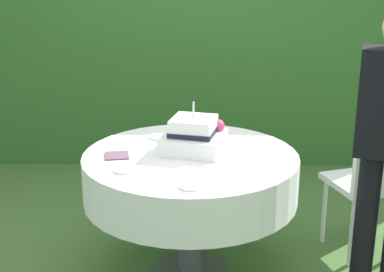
{
  "coord_description": "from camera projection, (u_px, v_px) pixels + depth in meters",
  "views": [
    {
      "loc": [
        0.05,
        -2.96,
        1.81
      ],
      "look_at": [
        0.01,
        0.03,
        0.85
      ],
      "focal_mm": 51.89,
      "sensor_mm": 36.0,
      "label": 1
    }
  ],
  "objects": [
    {
      "name": "wedding_cake",
      "position": [
        194.0,
        136.0,
        3.18
      ],
      "size": [
        0.41,
        0.41,
        0.29
      ],
      "color": "white",
      "rests_on": "cake_table"
    },
    {
      "name": "cake_table",
      "position": [
        191.0,
        177.0,
        3.18
      ],
      "size": [
        1.23,
        1.23,
        0.75
      ],
      "color": "#4C4C51",
      "rests_on": "ground_plane"
    },
    {
      "name": "serving_plate_right",
      "position": [
        187.0,
        130.0,
        3.57
      ],
      "size": [
        0.11,
        0.11,
        0.01
      ],
      "primitive_type": "cylinder",
      "color": "white",
      "rests_on": "cake_table"
    },
    {
      "name": "napkin_stack",
      "position": [
        117.0,
        156.0,
        3.11
      ],
      "size": [
        0.15,
        0.15,
        0.01
      ],
      "primitive_type": "cube",
      "rotation": [
        0.0,
        0.0,
        0.17
      ],
      "color": "#6B4C60",
      "rests_on": "cake_table"
    },
    {
      "name": "serving_plate_left",
      "position": [
        191.0,
        186.0,
        2.69
      ],
      "size": [
        0.11,
        0.11,
        0.01
      ],
      "primitive_type": "cylinder",
      "color": "white",
      "rests_on": "cake_table"
    },
    {
      "name": "serving_plate_far",
      "position": [
        124.0,
        170.0,
        2.89
      ],
      "size": [
        0.11,
        0.11,
        0.01
      ],
      "primitive_type": "cylinder",
      "color": "white",
      "rests_on": "cake_table"
    },
    {
      "name": "ground_plane",
      "position": [
        191.0,
        271.0,
        3.37
      ],
      "size": [
        20.0,
        20.0,
        0.0
      ],
      "primitive_type": "plane",
      "color": "#476B33"
    },
    {
      "name": "serving_plate_near",
      "position": [
        160.0,
        137.0,
        3.43
      ],
      "size": [
        0.13,
        0.13,
        0.01
      ],
      "primitive_type": "cylinder",
      "color": "white",
      "rests_on": "cake_table"
    },
    {
      "name": "foliage_hedge",
      "position": [
        194.0,
        12.0,
        5.0
      ],
      "size": [
        5.48,
        0.65,
        2.71
      ],
      "primitive_type": "cube",
      "color": "#336628",
      "rests_on": "ground_plane"
    },
    {
      "name": "garden_chair",
      "position": [
        372.0,
        177.0,
        3.39
      ],
      "size": [
        0.51,
        0.51,
        0.89
      ],
      "color": "white",
      "rests_on": "ground_plane"
    }
  ]
}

